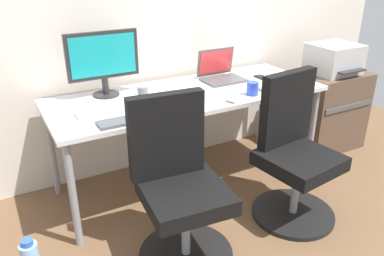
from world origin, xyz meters
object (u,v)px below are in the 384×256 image
(coffee_mug, at_px, (252,88))
(side_cabinet, at_px, (326,110))
(open_laptop, at_px, (220,72))
(office_chair_left, at_px, (179,189))
(printer, at_px, (334,59))
(office_chair_right, at_px, (294,155))
(desktop_monitor, at_px, (103,59))

(coffee_mug, bearing_deg, side_cabinet, 12.60)
(open_laptop, bearing_deg, office_chair_left, -133.65)
(office_chair_left, bearing_deg, coffee_mug, 27.43)
(side_cabinet, distance_m, coffee_mug, 1.12)
(office_chair_left, distance_m, coffee_mug, 0.93)
(side_cabinet, bearing_deg, coffee_mug, -167.40)
(printer, xyz_separation_m, coffee_mug, (-1.01, -0.22, -0.03))
(office_chair_left, distance_m, office_chair_right, 0.82)
(side_cabinet, distance_m, printer, 0.46)
(office_chair_left, xyz_separation_m, desktop_monitor, (-0.11, 0.87, 0.54))
(side_cabinet, xyz_separation_m, desktop_monitor, (-1.89, 0.25, 0.63))
(printer, bearing_deg, open_laptop, 169.82)
(desktop_monitor, bearing_deg, coffee_mug, -28.36)
(office_chair_left, relative_size, coffee_mug, 10.22)
(open_laptop, height_order, coffee_mug, open_laptop)
(open_laptop, bearing_deg, desktop_monitor, 175.66)
(coffee_mug, bearing_deg, office_chair_left, -152.57)
(side_cabinet, xyz_separation_m, coffee_mug, (-1.01, -0.23, 0.42))
(office_chair_left, height_order, coffee_mug, office_chair_left)
(side_cabinet, xyz_separation_m, printer, (0.00, -0.00, 0.46))
(printer, bearing_deg, desktop_monitor, 172.51)
(desktop_monitor, bearing_deg, printer, -7.49)
(open_laptop, bearing_deg, side_cabinet, -10.13)
(desktop_monitor, height_order, open_laptop, desktop_monitor)
(desktop_monitor, bearing_deg, side_cabinet, -7.46)
(office_chair_right, distance_m, printer, 1.20)
(office_chair_left, relative_size, desktop_monitor, 1.96)
(side_cabinet, height_order, desktop_monitor, desktop_monitor)
(office_chair_left, height_order, office_chair_right, same)
(side_cabinet, relative_size, desktop_monitor, 1.41)
(side_cabinet, height_order, printer, printer)
(office_chair_right, bearing_deg, desktop_monitor, 136.85)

